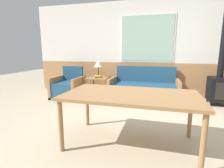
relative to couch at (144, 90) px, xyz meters
The scene contains 9 objects.
ground_plane 2.14m from the couch, 86.87° to the right, with size 16.00×16.00×0.00m, color beige.
wall_back 1.22m from the couch, 77.83° to the left, with size 7.20×0.09×2.70m.
couch is the anchor object (origin of this frame).
armchair 2.11m from the couch, behind, with size 0.78×0.78×0.86m.
side_table 1.30m from the couch, behind, with size 0.58×0.58×0.57m.
table_lamp 1.48m from the couch, behind, with size 0.27×0.27×0.47m.
book_stack 1.31m from the couch, behind, with size 0.19×0.13×0.07m.
dining_table 2.42m from the couch, 89.13° to the right, with size 1.80×0.98×0.74m.
wood_stove 1.85m from the couch, ahead, with size 0.47×0.49×2.43m.
Camera 1 is at (0.28, -2.56, 1.32)m, focal length 28.00 mm.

